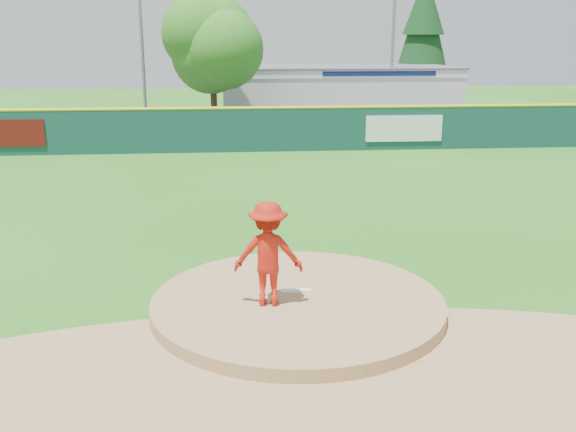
{
  "coord_description": "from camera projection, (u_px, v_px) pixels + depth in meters",
  "views": [
    {
      "loc": [
        -1.22,
        -11.17,
        4.92
      ],
      "look_at": [
        0.0,
        2.0,
        1.3
      ],
      "focal_mm": 40.0,
      "sensor_mm": 36.0,
      "label": 1
    }
  ],
  "objects": [
    {
      "name": "ground",
      "position": [
        298.0,
        310.0,
        12.13
      ],
      "size": [
        120.0,
        120.0,
        0.0
      ],
      "primitive_type": "plane",
      "color": "#286B19",
      "rests_on": "ground"
    },
    {
      "name": "pitchers_mound",
      "position": [
        298.0,
        310.0,
        12.13
      ],
      "size": [
        5.5,
        5.5,
        0.5
      ],
      "primitive_type": "cylinder",
      "color": "#9E774C",
      "rests_on": "ground"
    },
    {
      "name": "pitching_rubber",
      "position": [
        296.0,
        291.0,
        12.35
      ],
      "size": [
        0.6,
        0.15,
        0.04
      ],
      "primitive_type": "cube",
      "color": "white",
      "rests_on": "pitchers_mound"
    },
    {
      "name": "infield_dirt_arc",
      "position": [
        320.0,
        393.0,
        9.25
      ],
      "size": [
        15.4,
        15.4,
        0.01
      ],
      "primitive_type": "cylinder",
      "color": "#9E774C",
      "rests_on": "ground"
    },
    {
      "name": "parking_lot",
      "position": [
        249.0,
        126.0,
        38.06
      ],
      "size": [
        44.0,
        16.0,
        0.02
      ],
      "primitive_type": "cube",
      "color": "#38383A",
      "rests_on": "ground"
    },
    {
      "name": "pitcher",
      "position": [
        268.0,
        254.0,
        11.54
      ],
      "size": [
        1.32,
        0.84,
        1.93
      ],
      "primitive_type": "imported",
      "rotation": [
        0.0,
        0.0,
        3.04
      ],
      "color": "#B71C0F",
      "rests_on": "pitchers_mound"
    },
    {
      "name": "van",
      "position": [
        289.0,
        118.0,
        36.07
      ],
      "size": [
        5.52,
        3.74,
        1.4
      ],
      "primitive_type": "imported",
      "rotation": [
        0.0,
        0.0,
        1.88
      ],
      "color": "silver",
      "rests_on": "parking_lot"
    },
    {
      "name": "pool_building_grp",
      "position": [
        336.0,
        91.0,
        42.95
      ],
      "size": [
        15.2,
        8.2,
        3.31
      ],
      "color": "silver",
      "rests_on": "ground"
    },
    {
      "name": "fence_banners",
      "position": [
        209.0,
        131.0,
        28.89
      ],
      "size": [
        21.59,
        0.04,
        1.2
      ],
      "color": "#57100C",
      "rests_on": "ground"
    },
    {
      "name": "outfield_fence",
      "position": [
        256.0,
        128.0,
        29.13
      ],
      "size": [
        40.0,
        0.14,
        2.07
      ],
      "color": "#123A37",
      "rests_on": "ground"
    },
    {
      "name": "deciduous_tree",
      "position": [
        212.0,
        48.0,
        34.76
      ],
      "size": [
        5.6,
        5.6,
        7.36
      ],
      "color": "#382314",
      "rests_on": "ground"
    },
    {
      "name": "conifer_tree",
      "position": [
        423.0,
        32.0,
        46.4
      ],
      "size": [
        4.4,
        4.4,
        9.5
      ],
      "color": "#382314",
      "rests_on": "ground"
    },
    {
      "name": "light_pole_left",
      "position": [
        141.0,
        20.0,
        35.93
      ],
      "size": [
        1.75,
        0.25,
        11.0
      ],
      "color": "gray",
      "rests_on": "ground"
    },
    {
      "name": "light_pole_right",
      "position": [
        393.0,
        30.0,
        39.32
      ],
      "size": [
        1.75,
        0.25,
        10.0
      ],
      "color": "gray",
      "rests_on": "ground"
    }
  ]
}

